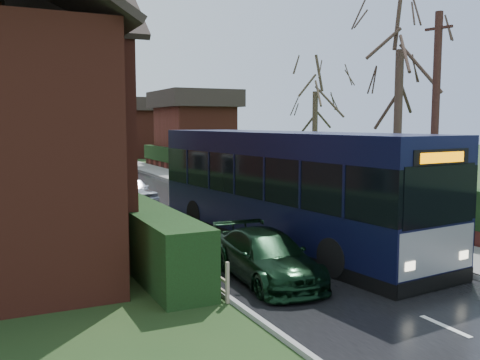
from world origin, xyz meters
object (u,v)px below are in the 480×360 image
bus_stop_sign (344,179)px  car_green (267,257)px  telegraph_pole (435,125)px  car_silver (130,190)px  bus (285,189)px

bus_stop_sign → car_green: bearing=-158.7°
bus_stop_sign → telegraph_pole: size_ratio=0.40×
car_silver → bus_stop_sign: (4.70, -10.48, 1.33)m
bus → car_silver: size_ratio=3.23×
bus_stop_sign → telegraph_pole: telegraph_pole is taller
car_green → telegraph_pole: (7.40, 2.05, 3.16)m
bus → telegraph_pole: (5.00, -1.24, 2.00)m
car_silver → telegraph_pole: bearing=-69.6°
car_silver → car_green: bearing=-101.6°
car_green → bus: bearing=57.9°
bus → car_green: size_ratio=2.90×
car_green → telegraph_pole: size_ratio=0.55×
bus → bus_stop_sign: size_ratio=4.01×
car_silver → car_green: car_silver is taller
car_green → bus_stop_sign: (4.80, 3.42, 1.36)m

